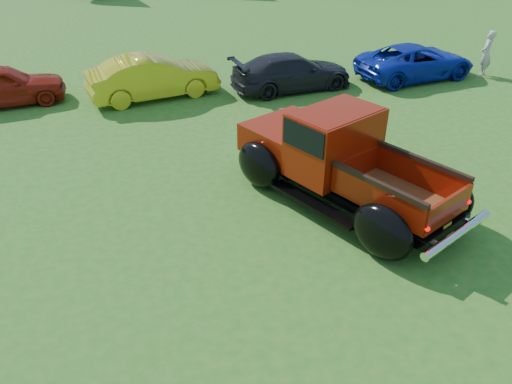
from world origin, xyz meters
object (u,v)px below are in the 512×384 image
at_px(pickup_truck, 333,156).
at_px(show_car_red, 2,85).
at_px(show_car_yellow, 153,77).
at_px(spectator, 486,54).
at_px(show_car_blue, 416,62).
at_px(show_car_grey, 292,72).

bearing_deg(pickup_truck, show_car_red, 109.65).
bearing_deg(show_car_red, pickup_truck, -142.01).
bearing_deg(show_car_yellow, spectator, -105.47).
distance_m(show_car_blue, spectator, 2.83).
height_order(show_car_red, show_car_yellow, show_car_yellow).
distance_m(show_car_yellow, show_car_blue, 10.08).
relative_size(pickup_truck, show_car_yellow, 1.35).
xyz_separation_m(pickup_truck, show_car_red, (-8.20, 8.75, -0.32)).
distance_m(show_car_red, show_car_grey, 10.06).
relative_size(pickup_truck, show_car_red, 1.51).
bearing_deg(show_car_red, show_car_grey, -102.94).
distance_m(show_car_yellow, spectator, 12.88).
bearing_deg(show_car_grey, show_car_red, 77.38).
distance_m(pickup_truck, show_car_red, 12.00).
bearing_deg(spectator, pickup_truck, -5.42).
xyz_separation_m(show_car_grey, show_car_blue, (5.08, -0.17, 0.00)).
height_order(show_car_red, spectator, spectator).
distance_m(show_car_yellow, show_car_grey, 5.01).
relative_size(show_car_red, show_car_yellow, 0.90).
bearing_deg(spectator, show_car_red, -46.86).
relative_size(show_car_red, show_car_grey, 0.90).
xyz_separation_m(show_car_red, show_car_grey, (9.97, -1.36, -0.04)).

